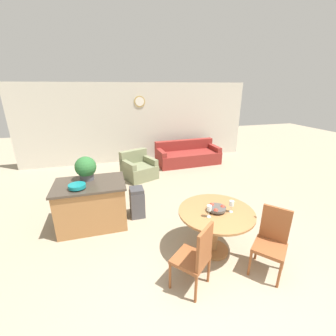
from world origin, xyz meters
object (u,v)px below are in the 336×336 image
object	(u,v)px
dining_chair_near_right	(272,239)
wine_glass_right	(232,204)
fruit_bowl	(217,208)
teal_bowl	(77,186)
couch	(187,156)
wine_glass_left	(209,209)
potted_plant	(86,168)
trash_bin	(137,202)
kitchen_island	(92,204)
dining_chair_near_left	(196,256)
dining_table	(216,220)
armchair	(139,169)

from	to	relation	value
dining_chair_near_right	wine_glass_right	xyz separation A→B (m)	(-0.39, 0.49, 0.36)
fruit_bowl	dining_chair_near_right	bearing A→B (deg)	-44.03
teal_bowl	couch	world-z (taller)	teal_bowl
couch	wine_glass_left	bearing A→B (deg)	-109.38
wine_glass_right	potted_plant	xyz separation A→B (m)	(-2.17, 1.61, 0.23)
wine_glass_right	trash_bin	distance (m)	2.03
wine_glass_right	wine_glass_left	bearing A→B (deg)	-174.82
wine_glass_right	kitchen_island	bearing A→B (deg)	146.23
fruit_bowl	teal_bowl	distance (m)	2.40
dining_chair_near_left	wine_glass_left	xyz separation A→B (m)	(0.39, 0.48, 0.36)
dining_table	armchair	xyz separation A→B (m)	(-0.70, 3.51, -0.31)
potted_plant	trash_bin	world-z (taller)	potted_plant
wine_glass_right	armchair	bearing A→B (deg)	104.15
trash_bin	couch	xyz separation A→B (m)	(2.21, 2.96, -0.04)
dining_chair_near_right	fruit_bowl	xyz separation A→B (m)	(-0.59, 0.57, 0.27)
dining_table	trash_bin	size ratio (longest dim) A/B	1.86
kitchen_island	armchair	bearing A→B (deg)	60.57
dining_chair_near_left	kitchen_island	size ratio (longest dim) A/B	0.77
dining_table	armchair	size ratio (longest dim) A/B	1.07
dining_chair_near_left	kitchen_island	bearing A→B (deg)	84.55
wine_glass_right	teal_bowl	size ratio (longest dim) A/B	0.64
teal_bowl	potted_plant	world-z (taller)	potted_plant
trash_bin	armchair	world-z (taller)	armchair
couch	potted_plant	bearing A→B (deg)	-140.35
dining_table	kitchen_island	distance (m)	2.35
armchair	potted_plant	bearing A→B (deg)	-144.50
kitchen_island	armchair	xyz separation A→B (m)	(1.22, 2.17, -0.17)
dining_table	kitchen_island	bearing A→B (deg)	145.07
fruit_bowl	wine_glass_left	distance (m)	0.24
dining_table	dining_chair_near_left	distance (m)	0.83
kitchen_island	potted_plant	xyz separation A→B (m)	(-0.04, 0.18, 0.68)
kitchen_island	teal_bowl	size ratio (longest dim) A/B	4.38
dining_chair_near_left	dining_table	bearing A→B (deg)	5.65
teal_bowl	potted_plant	bearing A→B (deg)	69.91
wine_glass_left	wine_glass_right	world-z (taller)	same
wine_glass_left	trash_bin	world-z (taller)	wine_glass_left
dining_table	wine_glass_right	distance (m)	0.38
wine_glass_right	kitchen_island	world-z (taller)	wine_glass_right
fruit_bowl	wine_glass_left	bearing A→B (deg)	-148.33
couch	kitchen_island	bearing A→B (deg)	-138.16
kitchen_island	armchair	size ratio (longest dim) A/B	1.17
dining_table	wine_glass_right	xyz separation A→B (m)	(0.20, -0.08, 0.31)
fruit_bowl	couch	size ratio (longest dim) A/B	0.13
potted_plant	fruit_bowl	bearing A→B (deg)	-37.83
wine_glass_right	potted_plant	bearing A→B (deg)	143.48
wine_glass_left	trash_bin	size ratio (longest dim) A/B	0.30
kitchen_island	trash_bin	xyz separation A→B (m)	(0.88, 0.07, -0.13)
fruit_bowl	potted_plant	world-z (taller)	potted_plant
potted_plant	dining_chair_near_left	bearing A→B (deg)	-56.68
fruit_bowl	wine_glass_right	xyz separation A→B (m)	(0.20, -0.08, 0.09)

